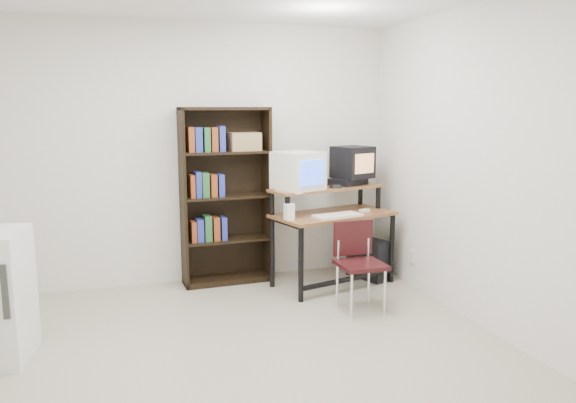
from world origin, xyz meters
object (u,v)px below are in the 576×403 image
object	(u,v)px
school_chair	(358,256)
bookshelf	(225,194)
crt_monitor	(298,171)
pc_tower	(368,258)
crt_tv	(353,162)
computer_desk	(332,217)

from	to	relation	value
school_chair	bookshelf	size ratio (longest dim) A/B	0.44
crt_monitor	pc_tower	bearing A→B (deg)	-22.21
crt_monitor	crt_tv	xyz separation A→B (m)	(0.65, 0.16, 0.05)
crt_monitor	bookshelf	bearing A→B (deg)	127.60
pc_tower	bookshelf	world-z (taller)	bookshelf
school_chair	bookshelf	distance (m)	1.54
pc_tower	bookshelf	size ratio (longest dim) A/B	0.25
computer_desk	bookshelf	distance (m)	1.10
crt_tv	pc_tower	bearing A→B (deg)	-64.95
pc_tower	bookshelf	bearing A→B (deg)	145.35
crt_monitor	crt_tv	world-z (taller)	crt_tv
crt_tv	bookshelf	bearing A→B (deg)	150.49
crt_monitor	pc_tower	world-z (taller)	crt_monitor
crt_monitor	bookshelf	world-z (taller)	bookshelf
computer_desk	crt_tv	size ratio (longest dim) A/B	2.96
computer_desk	school_chair	world-z (taller)	computer_desk
crt_tv	pc_tower	distance (m)	1.02
bookshelf	computer_desk	bearing A→B (deg)	-24.45
crt_monitor	pc_tower	distance (m)	1.23
computer_desk	crt_monitor	world-z (taller)	crt_monitor
pc_tower	school_chair	size ratio (longest dim) A/B	0.58
school_chair	pc_tower	bearing A→B (deg)	57.75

